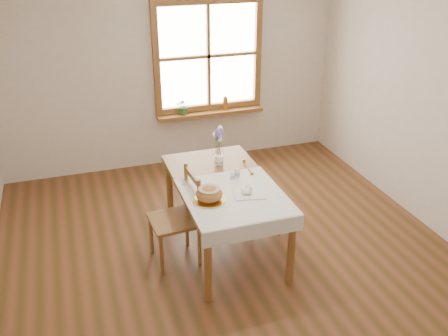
{
  "coord_description": "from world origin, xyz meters",
  "views": [
    {
      "loc": [
        -1.34,
        -3.76,
        2.98
      ],
      "look_at": [
        0.0,
        0.3,
        0.9
      ],
      "focal_mm": 40.0,
      "sensor_mm": 36.0,
      "label": 1
    }
  ],
  "objects_px": {
    "dining_table": "(224,190)",
    "flower_vase": "(219,161)",
    "bread_plate": "(209,200)",
    "chair_right": "(262,198)",
    "chair_left": "(174,219)"
  },
  "relations": [
    {
      "from": "bread_plate",
      "to": "flower_vase",
      "type": "distance_m",
      "value": 0.77
    },
    {
      "from": "chair_right",
      "to": "bread_plate",
      "type": "xyz_separation_m",
      "value": [
        -0.73,
        -0.51,
        0.38
      ]
    },
    {
      "from": "dining_table",
      "to": "chair_left",
      "type": "height_order",
      "value": "chair_left"
    },
    {
      "from": "dining_table",
      "to": "bread_plate",
      "type": "distance_m",
      "value": 0.42
    },
    {
      "from": "dining_table",
      "to": "chair_left",
      "type": "relative_size",
      "value": 1.7
    },
    {
      "from": "dining_table",
      "to": "flower_vase",
      "type": "xyz_separation_m",
      "value": [
        0.07,
        0.38,
        0.13
      ]
    },
    {
      "from": "chair_left",
      "to": "bread_plate",
      "type": "xyz_separation_m",
      "value": [
        0.28,
        -0.26,
        0.3
      ]
    },
    {
      "from": "bread_plate",
      "to": "flower_vase",
      "type": "relative_size",
      "value": 2.83
    },
    {
      "from": "dining_table",
      "to": "chair_right",
      "type": "xyz_separation_m",
      "value": [
        0.49,
        0.18,
        -0.27
      ]
    },
    {
      "from": "chair_left",
      "to": "flower_vase",
      "type": "bearing_deg",
      "value": 122.27
    },
    {
      "from": "bread_plate",
      "to": "flower_vase",
      "type": "height_order",
      "value": "flower_vase"
    },
    {
      "from": "chair_right",
      "to": "chair_left",
      "type": "bearing_deg",
      "value": 109.45
    },
    {
      "from": "flower_vase",
      "to": "dining_table",
      "type": "bearing_deg",
      "value": -100.5
    },
    {
      "from": "dining_table",
      "to": "flower_vase",
      "type": "distance_m",
      "value": 0.41
    },
    {
      "from": "chair_right",
      "to": "dining_table",
      "type": "bearing_deg",
      "value": 116.4
    }
  ]
}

